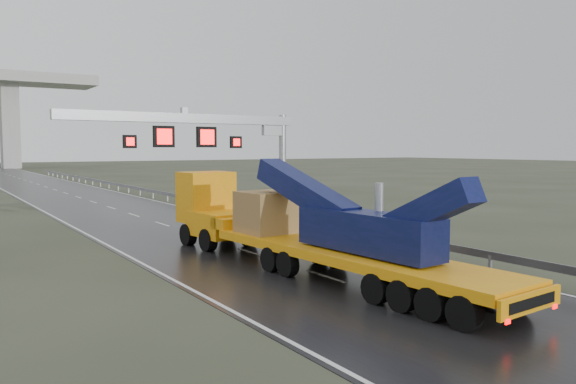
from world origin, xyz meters
TOP-DOWN VIEW (x-y plane):
  - ground at (0.00, 0.00)m, footprint 400.00×400.00m
  - road at (0.00, 40.00)m, footprint 11.00×200.00m
  - guardrail at (6.10, 30.00)m, footprint 0.20×140.00m
  - sign_gantry at (2.10, 17.99)m, footprint 14.90×1.20m
  - heavy_haul_truck at (-0.09, 6.93)m, footprint 4.05×19.63m
  - exit_sign_pair at (7.10, 15.59)m, footprint 1.33×0.35m
  - striped_barrier at (6.95, 16.63)m, footprint 0.65×0.49m

SIDE VIEW (x-z plane):
  - ground at x=0.00m, z-range 0.00..0.00m
  - road at x=0.00m, z-range 0.00..0.02m
  - striped_barrier at x=6.95m, z-range 0.00..0.98m
  - guardrail at x=6.10m, z-range 0.00..1.40m
  - exit_sign_pair at x=7.10m, z-range 0.46..2.77m
  - heavy_haul_truck at x=-0.09m, z-range -0.52..4.06m
  - sign_gantry at x=2.10m, z-range 1.90..9.33m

